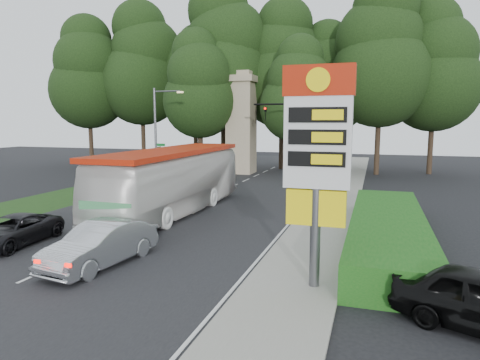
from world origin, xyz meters
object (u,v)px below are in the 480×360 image
(transit_bus, at_px, (173,182))
(gas_station_pylon, at_px, (317,147))
(streetlight_signs, at_px, (158,130))
(monument, at_px, (241,122))
(sedan_silver, at_px, (101,244))
(suv_charcoal, at_px, (13,231))
(traffic_signal_mast, at_px, (309,128))

(transit_bus, bearing_deg, gas_station_pylon, -42.79)
(streetlight_signs, bearing_deg, monument, 58.03)
(transit_bus, bearing_deg, streetlight_signs, 122.66)
(streetlight_signs, xyz_separation_m, monument, (4.99, 7.99, 0.67))
(sedan_silver, height_order, suv_charcoal, sedan_silver)
(suv_charcoal, bearing_deg, sedan_silver, -15.39)
(gas_station_pylon, relative_size, transit_bus, 0.52)
(suv_charcoal, bearing_deg, transit_bus, 61.65)
(gas_station_pylon, bearing_deg, suv_charcoal, 175.78)
(gas_station_pylon, height_order, monument, monument)
(streetlight_signs, bearing_deg, traffic_signal_mast, 8.92)
(sedan_silver, distance_m, suv_charcoal, 5.22)
(traffic_signal_mast, height_order, streetlight_signs, streetlight_signs)
(gas_station_pylon, height_order, suv_charcoal, gas_station_pylon)
(traffic_signal_mast, height_order, sedan_silver, traffic_signal_mast)
(monument, bearing_deg, transit_bus, -84.10)
(streetlight_signs, distance_m, monument, 9.44)
(traffic_signal_mast, height_order, monument, monument)
(traffic_signal_mast, distance_m, transit_bus, 14.68)
(streetlight_signs, distance_m, suv_charcoal, 19.74)
(transit_bus, height_order, suv_charcoal, transit_bus)
(transit_bus, xyz_separation_m, suv_charcoal, (-3.60, -7.83, -1.20))
(traffic_signal_mast, xyz_separation_m, sedan_silver, (-4.18, -22.12, -3.89))
(gas_station_pylon, bearing_deg, traffic_signal_mast, 99.09)
(gas_station_pylon, xyz_separation_m, sedan_silver, (-7.70, -0.12, -3.66))
(gas_station_pylon, distance_m, suv_charcoal, 13.40)
(gas_station_pylon, xyz_separation_m, monument, (-11.20, 28.01, 0.66))
(transit_bus, distance_m, suv_charcoal, 8.70)
(sedan_silver, bearing_deg, traffic_signal_mast, 86.72)
(gas_station_pylon, height_order, transit_bus, gas_station_pylon)
(monument, bearing_deg, sedan_silver, -82.91)
(traffic_signal_mast, bearing_deg, sedan_silver, -100.70)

